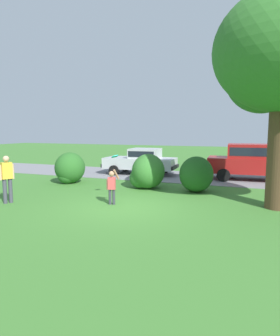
{
  "coord_description": "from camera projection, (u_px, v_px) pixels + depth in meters",
  "views": [
    {
      "loc": [
        4.17,
        -9.42,
        2.68
      ],
      "look_at": [
        -0.31,
        2.19,
        1.1
      ],
      "focal_mm": 32.5,
      "sensor_mm": 36.0,
      "label": 1
    }
  ],
  "objects": [
    {
      "name": "shrub_centre_left",
      "position": [
        147.0,
        173.0,
        13.83
      ],
      "size": [
        1.6,
        1.62,
        1.58
      ],
      "color": "#33702B",
      "rests_on": "ground"
    },
    {
      "name": "parked_suv",
      "position": [
        252.0,
        160.0,
        16.02
      ],
      "size": [
        4.8,
        2.32,
        1.92
      ],
      "color": "maroon",
      "rests_on": "ground"
    },
    {
      "name": "frisbee",
      "position": [
        115.0,
        156.0,
        11.8
      ],
      "size": [
        0.28,
        0.28,
        0.16
      ],
      "color": "#1EB7B2"
    },
    {
      "name": "shrub_near_tree",
      "position": [
        70.0,
        169.0,
        15.23
      ],
      "size": [
        1.47,
        1.59,
        1.55
      ],
      "color": "#286023",
      "rests_on": "ground"
    },
    {
      "name": "child_thrower",
      "position": [
        112.0,
        185.0,
        10.85
      ],
      "size": [
        0.42,
        0.32,
        1.29
      ],
      "color": "#383842",
      "rests_on": "ground"
    },
    {
      "name": "adult_onlooker",
      "position": [
        7.0,
        177.0,
        11.02
      ],
      "size": [
        0.36,
        0.48,
        1.74
      ],
      "color": "#3F3F4C",
      "rests_on": "ground"
    },
    {
      "name": "driveway_strip",
      "position": [
        178.0,
        176.0,
        17.38
      ],
      "size": [
        28.0,
        4.4,
        0.02
      ],
      "primitive_type": "cube",
      "color": "slate",
      "rests_on": "ground"
    },
    {
      "name": "ground_plane",
      "position": [
        126.0,
        207.0,
        10.54
      ],
      "size": [
        80.0,
        80.0,
        0.0
      ],
      "primitive_type": "plane",
      "color": "#3D752D"
    },
    {
      "name": "parked_sedan",
      "position": [
        142.0,
        160.0,
        18.19
      ],
      "size": [
        4.47,
        2.24,
        1.56
      ],
      "color": "silver",
      "rests_on": "ground"
    },
    {
      "name": "shrub_centre",
      "position": [
        196.0,
        175.0,
        13.12
      ],
      "size": [
        1.45,
        1.7,
        1.54
      ],
      "color": "#1E511C",
      "rests_on": "ground"
    }
  ]
}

